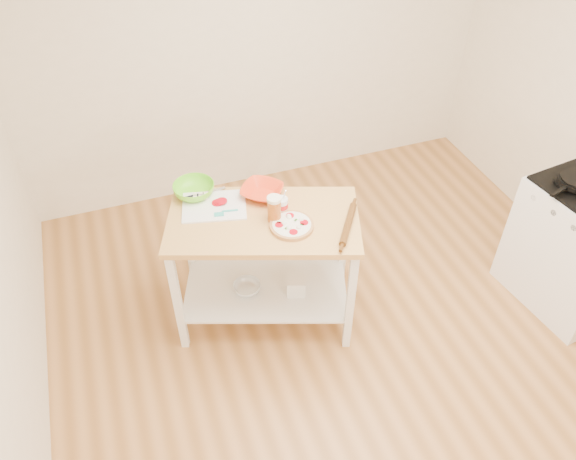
{
  "coord_description": "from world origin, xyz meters",
  "views": [
    {
      "loc": [
        -1.23,
        -1.9,
        3.16
      ],
      "look_at": [
        -0.31,
        0.66,
        0.73
      ],
      "focal_mm": 35.0,
      "sensor_mm": 36.0,
      "label": 1
    }
  ],
  "objects_px": {
    "green_bowl": "(194,190)",
    "yogurt_tub": "(282,205)",
    "prep_island": "(264,248)",
    "knife": "(200,195)",
    "cutting_board": "(214,205)",
    "orange_bowl": "(262,192)",
    "pizza": "(292,225)",
    "shelf_bin": "(296,285)",
    "beer_pint": "(274,209)",
    "shelf_glass_bowl": "(247,288)",
    "spatula": "(225,212)",
    "rolling_pin": "(348,224)"
  },
  "relations": [
    {
      "from": "green_bowl",
      "to": "yogurt_tub",
      "type": "height_order",
      "value": "yogurt_tub"
    },
    {
      "from": "beer_pint",
      "to": "shelf_glass_bowl",
      "type": "bearing_deg",
      "value": 162.0
    },
    {
      "from": "pizza",
      "to": "spatula",
      "type": "bearing_deg",
      "value": 144.24
    },
    {
      "from": "orange_bowl",
      "to": "green_bowl",
      "type": "relative_size",
      "value": 0.98
    },
    {
      "from": "yogurt_tub",
      "to": "prep_island",
      "type": "bearing_deg",
      "value": -166.55
    },
    {
      "from": "cutting_board",
      "to": "orange_bowl",
      "type": "bearing_deg",
      "value": 14.2
    },
    {
      "from": "pizza",
      "to": "shelf_bin",
      "type": "height_order",
      "value": "pizza"
    },
    {
      "from": "orange_bowl",
      "to": "green_bowl",
      "type": "xyz_separation_m",
      "value": [
        -0.41,
        0.15,
        0.01
      ]
    },
    {
      "from": "yogurt_tub",
      "to": "knife",
      "type": "bearing_deg",
      "value": 144.95
    },
    {
      "from": "knife",
      "to": "green_bowl",
      "type": "bearing_deg",
      "value": 132.84
    },
    {
      "from": "pizza",
      "to": "rolling_pin",
      "type": "xyz_separation_m",
      "value": [
        0.32,
        -0.11,
        0.01
      ]
    },
    {
      "from": "green_bowl",
      "to": "rolling_pin",
      "type": "bearing_deg",
      "value": -37.59
    },
    {
      "from": "spatula",
      "to": "green_bowl",
      "type": "xyz_separation_m",
      "value": [
        -0.14,
        0.26,
        0.03
      ]
    },
    {
      "from": "pizza",
      "to": "shelf_glass_bowl",
      "type": "xyz_separation_m",
      "value": [
        -0.27,
        0.16,
        -0.63
      ]
    },
    {
      "from": "orange_bowl",
      "to": "pizza",
      "type": "bearing_deg",
      "value": -77.95
    },
    {
      "from": "pizza",
      "to": "green_bowl",
      "type": "xyz_separation_m",
      "value": [
        -0.49,
        0.51,
        0.03
      ]
    },
    {
      "from": "orange_bowl",
      "to": "shelf_glass_bowl",
      "type": "relative_size",
      "value": 1.37
    },
    {
      "from": "shelf_bin",
      "to": "orange_bowl",
      "type": "bearing_deg",
      "value": 111.22
    },
    {
      "from": "pizza",
      "to": "green_bowl",
      "type": "distance_m",
      "value": 0.71
    },
    {
      "from": "pizza",
      "to": "orange_bowl",
      "type": "xyz_separation_m",
      "value": [
        -0.08,
        0.36,
        0.02
      ]
    },
    {
      "from": "cutting_board",
      "to": "knife",
      "type": "height_order",
      "value": "cutting_board"
    },
    {
      "from": "knife",
      "to": "yogurt_tub",
      "type": "relative_size",
      "value": 1.54
    },
    {
      "from": "knife",
      "to": "orange_bowl",
      "type": "height_order",
      "value": "orange_bowl"
    },
    {
      "from": "spatula",
      "to": "shelf_glass_bowl",
      "type": "distance_m",
      "value": 0.64
    },
    {
      "from": "cutting_board",
      "to": "beer_pint",
      "type": "distance_m",
      "value": 0.42
    },
    {
      "from": "prep_island",
      "to": "beer_pint",
      "type": "relative_size",
      "value": 7.61
    },
    {
      "from": "shelf_glass_bowl",
      "to": "spatula",
      "type": "bearing_deg",
      "value": 131.97
    },
    {
      "from": "pizza",
      "to": "yogurt_tub",
      "type": "height_order",
      "value": "yogurt_tub"
    },
    {
      "from": "cutting_board",
      "to": "green_bowl",
      "type": "bearing_deg",
      "value": 133.46
    },
    {
      "from": "yogurt_tub",
      "to": "shelf_bin",
      "type": "bearing_deg",
      "value": -66.21
    },
    {
      "from": "spatula",
      "to": "rolling_pin",
      "type": "xyz_separation_m",
      "value": [
        0.67,
        -0.37,
        0.01
      ]
    },
    {
      "from": "cutting_board",
      "to": "yogurt_tub",
      "type": "height_order",
      "value": "yogurt_tub"
    },
    {
      "from": "prep_island",
      "to": "green_bowl",
      "type": "relative_size",
      "value": 5.01
    },
    {
      "from": "spatula",
      "to": "knife",
      "type": "height_order",
      "value": "knife"
    },
    {
      "from": "pizza",
      "to": "shelf_glass_bowl",
      "type": "height_order",
      "value": "pizza"
    },
    {
      "from": "spatula",
      "to": "beer_pint",
      "type": "relative_size",
      "value": 0.89
    },
    {
      "from": "spatula",
      "to": "rolling_pin",
      "type": "relative_size",
      "value": 0.42
    },
    {
      "from": "spatula",
      "to": "knife",
      "type": "relative_size",
      "value": 0.58
    },
    {
      "from": "prep_island",
      "to": "orange_bowl",
      "type": "height_order",
      "value": "orange_bowl"
    },
    {
      "from": "cutting_board",
      "to": "knife",
      "type": "relative_size",
      "value": 1.7
    },
    {
      "from": "knife",
      "to": "rolling_pin",
      "type": "distance_m",
      "value": 0.98
    },
    {
      "from": "spatula",
      "to": "orange_bowl",
      "type": "relative_size",
      "value": 0.6
    },
    {
      "from": "cutting_board",
      "to": "yogurt_tub",
      "type": "relative_size",
      "value": 2.63
    },
    {
      "from": "spatula",
      "to": "rolling_pin",
      "type": "height_order",
      "value": "rolling_pin"
    },
    {
      "from": "pizza",
      "to": "cutting_board",
      "type": "distance_m",
      "value": 0.53
    },
    {
      "from": "knife",
      "to": "green_bowl",
      "type": "relative_size",
      "value": 1.01
    },
    {
      "from": "knife",
      "to": "beer_pint",
      "type": "relative_size",
      "value": 1.53
    },
    {
      "from": "prep_island",
      "to": "beer_pint",
      "type": "height_order",
      "value": "beer_pint"
    },
    {
      "from": "pizza",
      "to": "beer_pint",
      "type": "bearing_deg",
      "value": 128.44
    },
    {
      "from": "knife",
      "to": "shelf_glass_bowl",
      "type": "bearing_deg",
      "value": -63.21
    }
  ]
}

